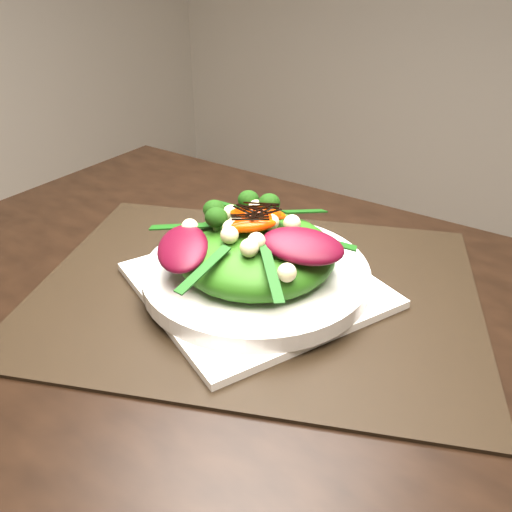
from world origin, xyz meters
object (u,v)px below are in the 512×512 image
Objects in this scene: salad_bowl at (256,274)px; orange_segment at (259,210)px; placemat at (256,289)px; lettuce_mound at (256,253)px; plate_base at (256,285)px.

orange_segment is (-0.02, 0.03, 0.07)m from salad_bowl.
placemat is 0.10m from orange_segment.
lettuce_mound is at bearing -60.58° from orange_segment.
plate_base is at bearing -60.58° from orange_segment.
salad_bowl is at bearing 0.00° from placemat.
orange_segment is at bearing 119.42° from placemat.
plate_base is 0.09m from orange_segment.
lettuce_mound is (0.00, 0.00, 0.03)m from salad_bowl.
placemat is 2.05× the size of plate_base.
salad_bowl is 4.65× the size of orange_segment.
orange_segment is (-0.02, 0.03, 0.08)m from plate_base.
plate_base is at bearing 0.00° from placemat.
plate_base is 4.41× the size of orange_segment.
placemat is at bearing 0.00° from plate_base.
lettuce_mound is at bearing 0.00° from salad_bowl.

